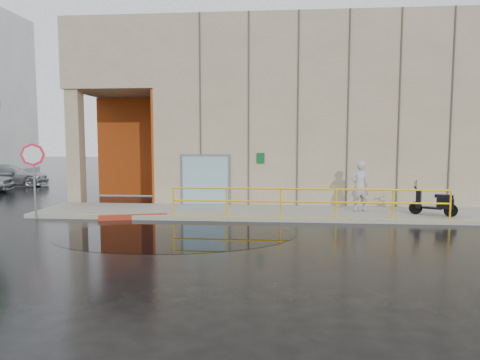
# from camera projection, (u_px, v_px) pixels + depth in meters

# --- Properties ---
(ground) EXTENTS (120.00, 120.00, 0.00)m
(ground) POSITION_uv_depth(u_px,v_px,m) (165.00, 241.00, 12.07)
(ground) COLOR black
(ground) RESTS_ON ground
(sidewalk) EXTENTS (20.00, 3.00, 0.15)m
(sidewalk) POSITION_uv_depth(u_px,v_px,m) (299.00, 213.00, 16.20)
(sidewalk) COLOR gray
(sidewalk) RESTS_ON ground
(building) EXTENTS (20.00, 10.17, 8.00)m
(building) POSITION_uv_depth(u_px,v_px,m) (314.00, 114.00, 22.16)
(building) COLOR gray
(building) RESTS_ON ground
(guardrail) EXTENTS (9.56, 0.06, 1.03)m
(guardrail) POSITION_uv_depth(u_px,v_px,m) (308.00, 203.00, 14.78)
(guardrail) COLOR yellow
(guardrail) RESTS_ON sidewalk
(person) EXTENTS (0.77, 0.58, 1.91)m
(person) POSITION_uv_depth(u_px,v_px,m) (360.00, 186.00, 16.14)
(person) COLOR #B0B1B5
(person) RESTS_ON sidewalk
(scooter) EXTENTS (1.64, 1.12, 1.24)m
(scooter) POSITION_uv_depth(u_px,v_px,m) (434.00, 196.00, 15.18)
(scooter) COLOR black
(scooter) RESTS_ON sidewalk
(stop_sign) EXTENTS (0.74, 0.43, 2.73)m
(stop_sign) POSITION_uv_depth(u_px,v_px,m) (33.00, 164.00, 15.22)
(stop_sign) COLOR slate
(stop_sign) RESTS_ON ground
(red_curb) EXTENTS (2.36, 0.82, 0.18)m
(red_curb) POSITION_uv_depth(u_px,v_px,m) (133.00, 217.00, 15.30)
(red_curb) COLOR #A02E17
(red_curb) RESTS_ON ground
(puddle) EXTENTS (7.75, 5.40, 0.01)m
(puddle) POSITION_uv_depth(u_px,v_px,m) (176.00, 235.00, 12.80)
(puddle) COLOR black
(puddle) RESTS_ON ground
(car_c) EXTENTS (5.02, 3.22, 1.35)m
(car_c) POSITION_uv_depth(u_px,v_px,m) (8.00, 175.00, 26.24)
(car_c) COLOR #AAADB1
(car_c) RESTS_ON ground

